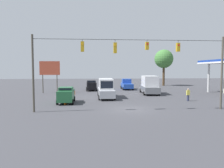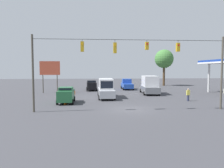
{
  "view_description": "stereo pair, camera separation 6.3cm",
  "coord_description": "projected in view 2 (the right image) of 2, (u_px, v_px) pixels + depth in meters",
  "views": [
    {
      "loc": [
        3.77,
        22.23,
        4.23
      ],
      "look_at": [
        1.28,
        -6.64,
        2.18
      ],
      "focal_mm": 35.0,
      "sensor_mm": 36.0,
      "label": 1
    },
    {
      "loc": [
        3.71,
        22.24,
        4.23
      ],
      "look_at": [
        1.28,
        -6.64,
        2.18
      ],
      "focal_mm": 35.0,
      "sensor_mm": 36.0,
      "label": 2
    }
  ],
  "objects": [
    {
      "name": "box_truck_grey_oncoming_far",
      "position": [
        150.0,
        85.0,
        36.46
      ],
      "size": [
        3.03,
        6.91,
        3.02
      ],
      "color": "slate",
      "rests_on": "ground_plane"
    },
    {
      "name": "overhead_signal_span",
      "position": [
        130.0,
        62.0,
        21.72
      ],
      "size": [
        19.29,
        0.38,
        7.5
      ],
      "color": "#4C473D",
      "rests_on": "ground_plane"
    },
    {
      "name": "tree_horizon_left",
      "position": [
        164.0,
        59.0,
        53.85
      ],
      "size": [
        4.6,
        4.6,
        8.95
      ],
      "color": "#4C3823",
      "rests_on": "ground_plane"
    },
    {
      "name": "pedestrian",
      "position": [
        188.0,
        95.0,
        28.5
      ],
      "size": [
        0.4,
        0.28,
        1.64
      ],
      "color": "#2D334C",
      "rests_on": "ground_plane"
    },
    {
      "name": "traffic_cone_farthest",
      "position": [
        74.0,
        91.0,
        38.66
      ],
      "size": [
        0.38,
        0.38,
        0.58
      ],
      "primitive_type": "cone",
      "color": "orange",
      "rests_on": "ground_plane"
    },
    {
      "name": "sedan_black_withflow_far",
      "position": [
        91.0,
        85.0,
        42.13
      ],
      "size": [
        2.16,
        4.25,
        1.96
      ],
      "color": "black",
      "rests_on": "ground_plane"
    },
    {
      "name": "traffic_cone_second",
      "position": [
        68.0,
        99.0,
        28.13
      ],
      "size": [
        0.38,
        0.38,
        0.58
      ],
      "primitive_type": "cone",
      "color": "orange",
      "rests_on": "ground_plane"
    },
    {
      "name": "traffic_cone_third",
      "position": [
        71.0,
        96.0,
        30.95
      ],
      "size": [
        0.38,
        0.38,
        0.58
      ],
      "primitive_type": "cone",
      "color": "orange",
      "rests_on": "ground_plane"
    },
    {
      "name": "box_truck_silver_withflow_mid",
      "position": [
        106.0,
        88.0,
        31.74
      ],
      "size": [
        2.34,
        7.01,
        2.75
      ],
      "color": "#A8AAB2",
      "rests_on": "ground_plane"
    },
    {
      "name": "pickup_truck_blue_oncoming_deep",
      "position": [
        127.0,
        84.0,
        44.82
      ],
      "size": [
        2.23,
        5.33,
        2.12
      ],
      "color": "#234CB2",
      "rests_on": "ground_plane"
    },
    {
      "name": "sedan_green_parked_shoulder",
      "position": [
        66.0,
        95.0,
        26.86
      ],
      "size": [
        2.05,
        4.14,
        1.96
      ],
      "color": "#236038",
      "rests_on": "ground_plane"
    },
    {
      "name": "roadside_billboard",
      "position": [
        50.0,
        70.0,
        37.73
      ],
      "size": [
        3.46,
        0.16,
        5.51
      ],
      "color": "#4C473D",
      "rests_on": "ground_plane"
    },
    {
      "name": "traffic_cone_fifth",
      "position": [
        74.0,
        92.0,
        36.02
      ],
      "size": [
        0.38,
        0.38,
        0.58
      ],
      "primitive_type": "cone",
      "color": "orange",
      "rests_on": "ground_plane"
    },
    {
      "name": "ground_plane",
      "position": [
        130.0,
        109.0,
        22.71
      ],
      "size": [
        140.0,
        140.0,
        0.0
      ],
      "primitive_type": "plane",
      "color": "#3D3D42"
    },
    {
      "name": "traffic_cone_fourth",
      "position": [
        73.0,
        94.0,
        33.44
      ],
      "size": [
        0.38,
        0.38,
        0.58
      ],
      "primitive_type": "cone",
      "color": "orange",
      "rests_on": "ground_plane"
    },
    {
      "name": "traffic_cone_nearest",
      "position": [
        65.0,
        102.0,
        25.75
      ],
      "size": [
        0.38,
        0.38,
        0.58
      ],
      "primitive_type": "cone",
      "color": "orange",
      "rests_on": "ground_plane"
    }
  ]
}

